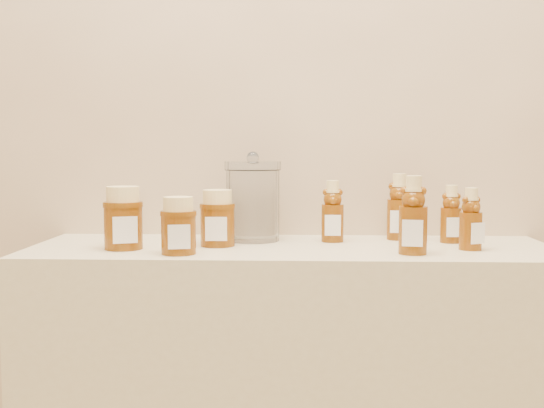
# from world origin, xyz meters

# --- Properties ---
(wall_back) EXTENTS (3.50, 0.02, 2.70)m
(wall_back) POSITION_xyz_m (0.00, 1.75, 1.35)
(wall_back) COLOR tan
(wall_back) RESTS_ON ground
(bear_bottle_back_left) EXTENTS (0.06, 0.06, 0.17)m
(bear_bottle_back_left) POSITION_xyz_m (0.10, 1.63, 0.98)
(bear_bottle_back_left) COLOR #5D2C07
(bear_bottle_back_left) RESTS_ON display_table
(bear_bottle_back_mid) EXTENTS (0.07, 0.07, 0.18)m
(bear_bottle_back_mid) POSITION_xyz_m (0.26, 1.68, 0.99)
(bear_bottle_back_mid) COLOR #5D2C07
(bear_bottle_back_mid) RESTS_ON display_table
(bear_bottle_back_right) EXTENTS (0.06, 0.06, 0.16)m
(bear_bottle_back_right) POSITION_xyz_m (0.38, 1.63, 0.98)
(bear_bottle_back_right) COLOR #5D2C07
(bear_bottle_back_right) RESTS_ON display_table
(bear_bottle_front_left) EXTENTS (0.08, 0.08, 0.19)m
(bear_bottle_front_left) POSITION_xyz_m (0.26, 1.45, 0.99)
(bear_bottle_front_left) COLOR #5D2C07
(bear_bottle_front_left) RESTS_ON display_table
(bear_bottle_front_right) EXTENTS (0.07, 0.07, 0.16)m
(bear_bottle_front_right) POSITION_xyz_m (0.40, 1.51, 0.98)
(bear_bottle_front_right) COLOR #5D2C07
(bear_bottle_front_right) RESTS_ON display_table
(honey_jar_left) EXTENTS (0.11, 0.11, 0.14)m
(honey_jar_left) POSITION_xyz_m (-0.38, 1.49, 0.97)
(honey_jar_left) COLOR #5D2C07
(honey_jar_left) RESTS_ON display_table
(honey_jar_back) EXTENTS (0.09, 0.09, 0.13)m
(honey_jar_back) POSITION_xyz_m (-0.17, 1.55, 0.96)
(honey_jar_back) COLOR #5D2C07
(honey_jar_back) RESTS_ON display_table
(honey_jar_front) EXTENTS (0.09, 0.09, 0.12)m
(honey_jar_front) POSITION_xyz_m (-0.24, 1.43, 0.96)
(honey_jar_front) COLOR #5D2C07
(honey_jar_front) RESTS_ON display_table
(glass_canister) EXTENTS (0.15, 0.15, 0.21)m
(glass_canister) POSITION_xyz_m (-0.10, 1.64, 1.01)
(glass_canister) COLOR white
(glass_canister) RESTS_ON display_table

